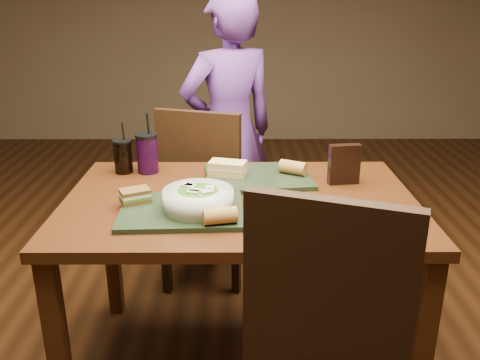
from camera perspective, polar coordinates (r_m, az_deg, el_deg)
name	(u,v)px	position (r m, az deg, el deg)	size (l,w,h in m)	color
dining_table	(240,220)	(1.93, 0.00, -4.49)	(1.30, 0.85, 0.75)	#43200D
chair_far	(201,190)	(2.56, -4.43, -1.15)	(0.52, 0.53, 0.96)	black
diner	(229,133)	(2.78, -1.25, 5.31)	(0.55, 0.36, 1.50)	#562B77
tray_near	(182,211)	(1.77, -6.56, -3.45)	(0.42, 0.32, 0.02)	black
tray_far	(258,177)	(2.07, 2.04, 0.33)	(0.42, 0.32, 0.02)	black
salad_bowl	(198,198)	(1.73, -4.72, -2.06)	(0.24, 0.24, 0.08)	silver
soup_bowl	(339,214)	(1.71, 11.08, -3.77)	(0.22, 0.22, 0.07)	white
sandwich_near	(135,196)	(1.83, -11.69, -1.72)	(0.12, 0.11, 0.05)	#593819
sandwich_far	(228,168)	(2.06, -1.39, 1.32)	(0.16, 0.11, 0.06)	tan
baguette_near	(220,216)	(1.63, -2.24, -4.01)	(0.05, 0.05, 0.11)	#AD7533
baguette_far	(293,167)	(2.09, 5.97, 1.41)	(0.05, 0.05, 0.11)	#AD7533
cup_cola	(123,156)	(2.19, -13.00, 2.64)	(0.08, 0.08, 0.22)	black
cup_berry	(147,153)	(2.17, -10.36, 3.01)	(0.10, 0.10, 0.26)	black
chip_bag	(344,164)	(2.05, 11.61, 1.74)	(0.12, 0.04, 0.16)	black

